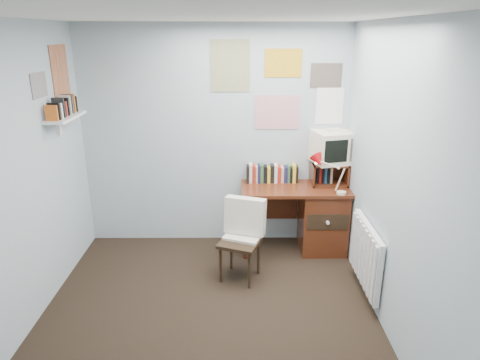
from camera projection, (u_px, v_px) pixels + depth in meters
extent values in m
plane|color=black|center=(207.00, 332.00, 3.61)|extent=(3.50, 3.50, 0.00)
cube|color=#A3B5BB|center=(215.00, 139.00, 4.85)|extent=(3.00, 0.02, 2.50)
cube|color=#A3B5BB|center=(2.00, 194.00, 3.19)|extent=(0.02, 3.50, 2.50)
cube|color=#A3B5BB|center=(403.00, 193.00, 3.21)|extent=(0.02, 3.50, 2.50)
cube|color=white|center=(198.00, 14.00, 2.79)|extent=(3.00, 3.50, 0.02)
cube|color=#582614|center=(295.00, 189.00, 4.76)|extent=(1.20, 0.55, 0.03)
cube|color=#582614|center=(323.00, 220.00, 4.89)|extent=(0.50, 0.50, 0.72)
cylinder|color=#582614|center=(245.00, 229.00, 4.66)|extent=(0.04, 0.04, 0.72)
cylinder|color=#582614|center=(245.00, 212.00, 5.11)|extent=(0.04, 0.04, 0.72)
cube|color=#582614|center=(270.00, 207.00, 5.11)|extent=(0.64, 0.02, 0.30)
cube|color=black|center=(240.00, 243.00, 4.27)|extent=(0.52, 0.51, 0.80)
cube|color=red|center=(343.00, 178.00, 4.50)|extent=(0.28, 0.24, 0.37)
cube|color=#582614|center=(329.00, 173.00, 4.83)|extent=(0.40, 0.30, 0.25)
cube|color=beige|center=(332.00, 146.00, 4.74)|extent=(0.49, 0.47, 0.39)
cube|color=#582614|center=(273.00, 173.00, 4.90)|extent=(0.60, 0.14, 0.22)
cube|color=white|center=(366.00, 255.00, 4.00)|extent=(0.09, 0.80, 0.60)
cube|color=white|center=(65.00, 117.00, 4.11)|extent=(0.20, 0.62, 0.24)
cube|color=white|center=(278.00, 85.00, 4.66)|extent=(1.20, 0.01, 0.90)
cube|color=white|center=(50.00, 77.00, 3.99)|extent=(0.01, 0.70, 0.60)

